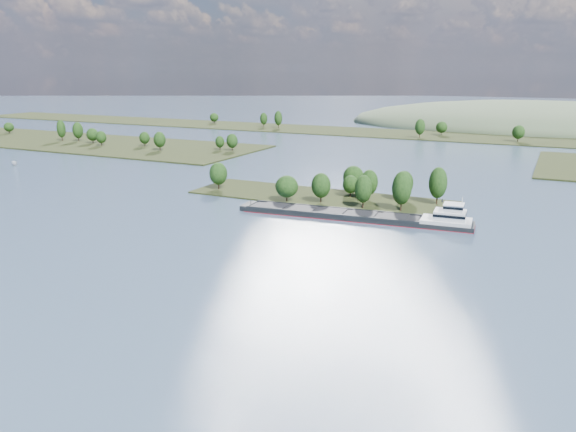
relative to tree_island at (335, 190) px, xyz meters
The scene contains 7 objects.
ground 59.69m from the tree_island, 95.97° to the right, with size 1800.00×1800.00×0.00m, color #384862.
tree_island is the anchor object (origin of this frame).
left_bank 248.37m from the tree_island, 161.02° to the left, with size 300.00×80.00×15.64m.
back_shoreline 220.61m from the tree_island, 89.54° to the left, with size 900.00×60.00×15.49m.
hill_west 325.26m from the tree_island, 80.48° to the left, with size 320.00×160.00×44.00m, color #4B5D40.
cargo_barge 29.77m from the tree_island, 47.34° to the right, with size 77.38×16.26×10.39m.
motorboat 173.02m from the tree_island, behind, with size 2.19×5.82×2.25m, color silver.
Camera 1 is at (79.31, -11.53, 47.52)m, focal length 35.00 mm.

